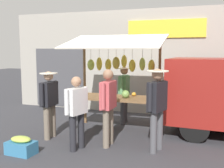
# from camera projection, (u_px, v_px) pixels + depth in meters

# --- Properties ---
(ground_plane) EXTENTS (40.00, 40.00, 0.00)m
(ground_plane) POSITION_uv_depth(u_px,v_px,m) (116.00, 130.00, 7.06)
(ground_plane) COLOR #38383D
(street_backdrop) EXTENTS (9.00, 0.30, 3.40)m
(street_backdrop) POSITION_uv_depth(u_px,v_px,m) (135.00, 62.00, 8.93)
(street_backdrop) COLOR #9E998E
(street_backdrop) RESTS_ON ground
(market_stall) EXTENTS (2.50, 1.46, 2.50)m
(market_stall) POSITION_uv_depth(u_px,v_px,m) (116.00, 71.00, 6.94)
(market_stall) COLOR brown
(market_stall) RESTS_ON ground
(vendor_with_sunhat) EXTENTS (0.42, 0.69, 1.62)m
(vendor_with_sunhat) POSITION_uv_depth(u_px,v_px,m) (124.00, 90.00, 7.65)
(vendor_with_sunhat) COLOR #4C4C51
(vendor_with_sunhat) RESTS_ON ground
(shopper_with_ponytail) EXTENTS (0.44, 0.69, 1.71)m
(shopper_with_ponytail) POSITION_uv_depth(u_px,v_px,m) (157.00, 103.00, 5.45)
(shopper_with_ponytail) COLOR #4C4C51
(shopper_with_ponytail) RESTS_ON ground
(shopper_in_grey_tee) EXTENTS (0.34, 0.65, 1.54)m
(shopper_in_grey_tee) POSITION_uv_depth(u_px,v_px,m) (77.00, 108.00, 5.55)
(shopper_in_grey_tee) COLOR #232328
(shopper_in_grey_tee) RESTS_ON ground
(shopper_in_striped_shirt) EXTENTS (0.23, 0.71, 1.67)m
(shopper_in_striped_shirt) POSITION_uv_depth(u_px,v_px,m) (108.00, 102.00, 5.77)
(shopper_in_striped_shirt) COLOR #726656
(shopper_in_striped_shirt) RESTS_ON ground
(shopper_with_shopping_bag) EXTENTS (0.41, 0.68, 1.59)m
(shopper_with_shopping_bag) POSITION_uv_depth(u_px,v_px,m) (49.00, 99.00, 6.29)
(shopper_with_shopping_bag) COLOR #726656
(shopper_with_shopping_bag) RESTS_ON ground
(produce_crate_near) EXTENTS (0.59, 0.40, 0.37)m
(produce_crate_near) POSITION_uv_depth(u_px,v_px,m) (21.00, 146.00, 5.38)
(produce_crate_near) COLOR teal
(produce_crate_near) RESTS_ON ground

